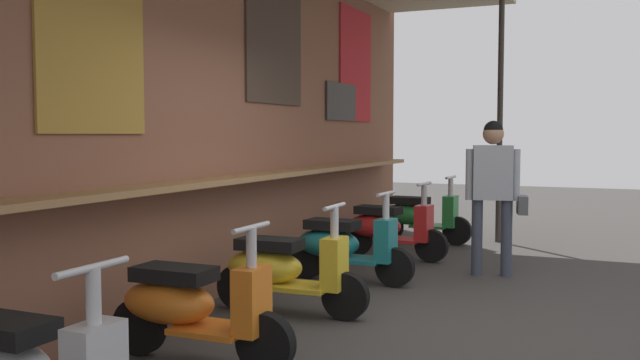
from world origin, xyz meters
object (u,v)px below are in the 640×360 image
scooter_orange (189,306)px  shopper_with_handbag (494,181)px  scooter_teal (343,245)px  scooter_yellow (282,269)px  scooter_red (387,228)px  scooter_green (417,215)px

scooter_orange → shopper_with_handbag: 4.07m
scooter_teal → shopper_with_handbag: size_ratio=0.83×
scooter_yellow → shopper_with_handbag: 2.83m
scooter_orange → scooter_teal: same height
scooter_teal → shopper_with_handbag: shopper_with_handbag is taller
scooter_teal → shopper_with_handbag: (0.96, -1.39, 0.65)m
scooter_red → scooter_teal: bearing=-85.8°
scooter_orange → scooter_teal: bearing=89.5°
scooter_orange → scooter_red: bearing=89.5°
scooter_red → shopper_with_handbag: (-0.53, -1.39, 0.65)m
scooter_teal → scooter_green: size_ratio=1.00×
scooter_orange → scooter_green: (5.70, -0.00, 0.00)m
scooter_yellow → scooter_red: size_ratio=1.00×
scooter_yellow → scooter_teal: bearing=87.9°
scooter_yellow → shopper_with_handbag: bearing=57.6°
scooter_green → shopper_with_handbag: bearing=-51.9°
scooter_yellow → scooter_red: bearing=87.9°
scooter_green → shopper_with_handbag: shopper_with_handbag is taller
scooter_teal → scooter_green: bearing=92.4°
scooter_green → scooter_orange: bearing=-87.8°
scooter_orange → scooter_yellow: 1.40m
scooter_orange → scooter_yellow: bearing=89.5°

